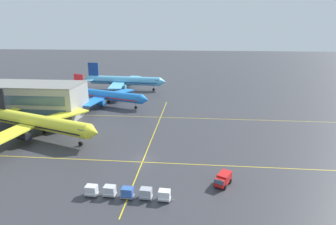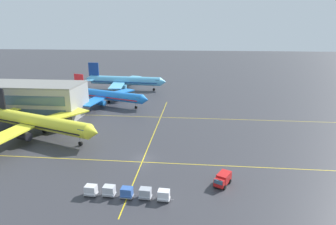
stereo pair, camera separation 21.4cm
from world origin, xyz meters
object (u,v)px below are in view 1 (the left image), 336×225
Objects in this scene: baggage_cart_row_leftmost at (91,190)px; airliner_front_gate at (39,122)px; service_truck_red_van at (223,179)px; baggage_cart_row_middle at (127,193)px; airliner_second_row at (107,95)px; baggage_cart_row_second at (110,191)px; baggage_cart_row_fifth at (164,195)px; airliner_third_row at (124,81)px; baggage_cart_row_fourth at (146,193)px.

airliner_front_gate is at bearing 132.23° from baggage_cart_row_leftmost.
service_truck_red_van is 1.61× the size of baggage_cart_row_middle.
airliner_front_gate is at bearing -103.45° from airliner_second_row.
baggage_cart_row_leftmost is (22.93, -25.26, -3.03)m from airliner_front_gate.
service_truck_red_van is 20.31m from baggage_cart_row_second.
baggage_cart_row_leftmost is 1.00× the size of baggage_cart_row_fifth.
baggage_cart_row_fifth is at bearing -72.10° from airliner_third_row.
airliner_second_row is 11.79× the size of baggage_cart_row_fifth.
airliner_second_row reaches higher than baggage_cart_row_fifth.
baggage_cart_row_second is 3.15m from baggage_cart_row_middle.
airliner_front_gate is 34.25m from baggage_cart_row_leftmost.
airliner_front_gate is 13.18× the size of baggage_cart_row_fourth.
baggage_cart_row_second is 1.00× the size of baggage_cart_row_fifth.
baggage_cart_row_second and baggage_cart_row_fourth have the same top height.
airliner_third_row is 13.78× the size of baggage_cart_row_leftmost.
baggage_cart_row_leftmost is 3.14m from baggage_cart_row_second.
airliner_second_row is at bearing 104.30° from baggage_cart_row_leftmost.
airliner_front_gate is at bearing 144.26° from baggage_cart_row_fifth.
service_truck_red_van is at bearing 23.47° from baggage_cart_row_fourth.
airliner_third_row reaches higher than baggage_cart_row_fifth.
airliner_front_gate is 0.96× the size of airliner_third_row.
airliner_third_row is at bearing 107.90° from baggage_cart_row_fifth.
airliner_third_row is at bearing 82.90° from airliner_front_gate.
airliner_third_row is 13.78× the size of baggage_cart_row_middle.
airliner_third_row reaches higher than baggage_cart_row_middle.
baggage_cart_row_leftmost is 1.00× the size of baggage_cart_row_fourth.
baggage_cart_row_fourth is (24.76, -86.07, -3.09)m from airliner_third_row.
baggage_cart_row_leftmost is at bearing -165.74° from service_truck_red_van.
baggage_cart_row_fifth is at bearing -1.23° from baggage_cart_row_leftmost.
baggage_cart_row_leftmost is (14.95, -58.64, -2.60)m from airliner_second_row.
baggage_cart_row_second is at bearing -77.86° from airliner_third_row.
baggage_cart_row_fourth is at bearing -1.39° from baggage_cart_row_second.
airliner_second_row is 60.57m from baggage_cart_row_leftmost.
baggage_cart_row_second is 6.27m from baggage_cart_row_fourth.
service_truck_red_van is 1.61× the size of baggage_cart_row_fourth.
baggage_cart_row_second is 1.00× the size of baggage_cart_row_fourth.
baggage_cart_row_middle is (3.14, -0.25, 0.00)m from baggage_cart_row_second.
airliner_third_row is 88.91m from service_truck_red_van.
airliner_front_gate is at bearing 142.01° from baggage_cart_row_fourth.
airliner_third_row reaches higher than baggage_cart_row_second.
airliner_third_row is 90.80m from baggage_cart_row_fifth.
airliner_front_gate is 36.32m from baggage_cart_row_second.
baggage_cart_row_middle is (6.27, -0.09, 0.00)m from baggage_cart_row_leftmost.
baggage_cart_row_second is 1.00× the size of baggage_cart_row_middle.
service_truck_red_van is 17.40m from baggage_cart_row_middle.
airliner_front_gate reaches higher than baggage_cart_row_leftmost.
airliner_third_row is 87.94m from baggage_cart_row_second.
airliner_third_row is at bearing 115.33° from service_truck_red_van.
baggage_cart_row_fifth is at bearing -2.61° from baggage_cart_row_second.
baggage_cart_row_second is at bearing -43.92° from airliner_front_gate.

